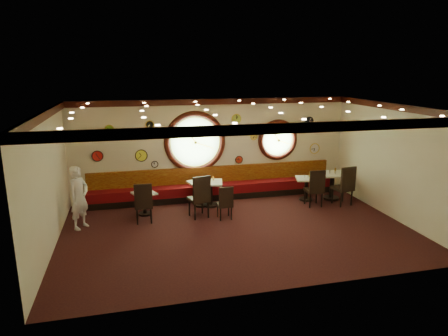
# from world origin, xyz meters

# --- Properties ---
(floor) EXTENTS (9.00, 6.00, 0.00)m
(floor) POSITION_xyz_m (0.00, 0.00, 0.00)
(floor) COLOR black
(floor) RESTS_ON ground
(ceiling) EXTENTS (9.00, 6.00, 0.02)m
(ceiling) POSITION_xyz_m (0.00, 0.00, 3.20)
(ceiling) COLOR #BF8736
(ceiling) RESTS_ON wall_back
(wall_back) EXTENTS (9.00, 0.02, 3.20)m
(wall_back) POSITION_xyz_m (0.00, 3.00, 1.60)
(wall_back) COLOR beige
(wall_back) RESTS_ON floor
(wall_front) EXTENTS (9.00, 0.02, 3.20)m
(wall_front) POSITION_xyz_m (0.00, -3.00, 1.60)
(wall_front) COLOR beige
(wall_front) RESTS_ON floor
(wall_left) EXTENTS (0.02, 6.00, 3.20)m
(wall_left) POSITION_xyz_m (-4.50, 0.00, 1.60)
(wall_left) COLOR beige
(wall_left) RESTS_ON floor
(wall_right) EXTENTS (0.02, 6.00, 3.20)m
(wall_right) POSITION_xyz_m (4.50, 0.00, 1.60)
(wall_right) COLOR beige
(wall_right) RESTS_ON floor
(molding_back) EXTENTS (9.00, 0.10, 0.18)m
(molding_back) POSITION_xyz_m (0.00, 2.95, 3.11)
(molding_back) COLOR #340F09
(molding_back) RESTS_ON wall_back
(molding_front) EXTENTS (9.00, 0.10, 0.18)m
(molding_front) POSITION_xyz_m (0.00, -2.95, 3.11)
(molding_front) COLOR #340F09
(molding_front) RESTS_ON wall_back
(molding_left) EXTENTS (0.10, 6.00, 0.18)m
(molding_left) POSITION_xyz_m (-4.45, 0.00, 3.11)
(molding_left) COLOR #340F09
(molding_left) RESTS_ON wall_back
(molding_right) EXTENTS (0.10, 6.00, 0.18)m
(molding_right) POSITION_xyz_m (4.45, 0.00, 3.11)
(molding_right) COLOR #340F09
(molding_right) RESTS_ON wall_back
(banquette_base) EXTENTS (8.00, 0.55, 0.20)m
(banquette_base) POSITION_xyz_m (0.00, 2.72, 0.10)
(banquette_base) COLOR black
(banquette_base) RESTS_ON floor
(banquette_seat) EXTENTS (8.00, 0.55, 0.30)m
(banquette_seat) POSITION_xyz_m (0.00, 2.72, 0.35)
(banquette_seat) COLOR #57070D
(banquette_seat) RESTS_ON banquette_base
(banquette_back) EXTENTS (8.00, 0.10, 0.55)m
(banquette_back) POSITION_xyz_m (0.00, 2.94, 0.75)
(banquette_back) COLOR #641407
(banquette_back) RESTS_ON wall_back
(porthole_left_glass) EXTENTS (1.66, 0.02, 1.66)m
(porthole_left_glass) POSITION_xyz_m (-0.60, 3.00, 1.85)
(porthole_left_glass) COLOR #95D37F
(porthole_left_glass) RESTS_ON wall_back
(porthole_left_frame) EXTENTS (1.98, 0.18, 1.98)m
(porthole_left_frame) POSITION_xyz_m (-0.60, 2.98, 1.85)
(porthole_left_frame) COLOR #340F09
(porthole_left_frame) RESTS_ON wall_back
(porthole_left_ring) EXTENTS (1.61, 0.03, 1.61)m
(porthole_left_ring) POSITION_xyz_m (-0.60, 2.95, 1.85)
(porthole_left_ring) COLOR gold
(porthole_left_ring) RESTS_ON wall_back
(porthole_right_glass) EXTENTS (1.10, 0.02, 1.10)m
(porthole_right_glass) POSITION_xyz_m (2.20, 3.00, 1.80)
(porthole_right_glass) COLOR #95D37F
(porthole_right_glass) RESTS_ON wall_back
(porthole_right_frame) EXTENTS (1.38, 0.18, 1.38)m
(porthole_right_frame) POSITION_xyz_m (2.20, 2.98, 1.80)
(porthole_right_frame) COLOR #340F09
(porthole_right_frame) RESTS_ON wall_back
(porthole_right_ring) EXTENTS (1.09, 0.03, 1.09)m
(porthole_right_ring) POSITION_xyz_m (2.20, 2.95, 1.80)
(porthole_right_ring) COLOR gold
(porthole_right_ring) RESTS_ON wall_back
(wall_clock_0) EXTENTS (0.24, 0.03, 0.24)m
(wall_clock_0) POSITION_xyz_m (-2.00, 2.96, 2.45)
(wall_clock_0) COLOR black
(wall_clock_0) RESTS_ON wall_back
(wall_clock_1) EXTENTS (0.32, 0.03, 0.32)m
(wall_clock_1) POSITION_xyz_m (-3.60, 2.96, 1.55)
(wall_clock_1) COLOR red
(wall_clock_1) RESTS_ON wall_back
(wall_clock_2) EXTENTS (0.24, 0.03, 0.24)m
(wall_clock_2) POSITION_xyz_m (0.85, 2.96, 1.20)
(wall_clock_2) COLOR red
(wall_clock_2) RESTS_ON wall_back
(wall_clock_3) EXTENTS (0.20, 0.03, 0.20)m
(wall_clock_3) POSITION_xyz_m (-1.90, 2.96, 1.20)
(wall_clock_3) COLOR white
(wall_clock_3) RESTS_ON wall_back
(wall_clock_4) EXTENTS (0.26, 0.03, 0.26)m
(wall_clock_4) POSITION_xyz_m (-3.20, 2.96, 2.35)
(wall_clock_4) COLOR #7DC327
(wall_clock_4) RESTS_ON wall_back
(wall_clock_5) EXTENTS (0.34, 0.03, 0.34)m
(wall_clock_5) POSITION_xyz_m (3.55, 2.96, 1.45)
(wall_clock_5) COLOR white
(wall_clock_5) RESTS_ON wall_back
(wall_clock_6) EXTENTS (0.30, 0.03, 0.30)m
(wall_clock_6) POSITION_xyz_m (0.75, 2.96, 2.55)
(wall_clock_6) COLOR #AFCC3F
(wall_clock_6) RESTS_ON wall_back
(wall_clock_7) EXTENTS (0.36, 0.03, 0.36)m
(wall_clock_7) POSITION_xyz_m (-2.30, 2.96, 1.50)
(wall_clock_7) COLOR yellow
(wall_clock_7) RESTS_ON wall_back
(wall_clock_8) EXTENTS (0.28, 0.03, 0.28)m
(wall_clock_8) POSITION_xyz_m (3.30, 2.96, 2.40)
(wall_clock_8) COLOR black
(wall_clock_8) RESTS_ON wall_back
(wall_clock_9) EXTENTS (0.22, 0.03, 0.22)m
(wall_clock_9) POSITION_xyz_m (1.35, 2.96, 1.95)
(wall_clock_9) COLOR #F9D853
(wall_clock_9) RESTS_ON wall_back
(table_a) EXTENTS (0.78, 0.78, 0.67)m
(table_a) POSITION_xyz_m (-2.31, 1.75, 0.42)
(table_a) COLOR black
(table_a) RESTS_ON floor
(table_b) EXTENTS (0.85, 0.85, 0.77)m
(table_b) POSITION_xyz_m (-0.59, 2.12, 0.48)
(table_b) COLOR black
(table_b) RESTS_ON floor
(table_c) EXTENTS (0.85, 0.85, 0.78)m
(table_c) POSITION_xyz_m (-0.31, 2.03, 0.49)
(table_c) COLOR black
(table_c) RESTS_ON floor
(table_d) EXTENTS (0.83, 0.83, 0.74)m
(table_d) POSITION_xyz_m (2.79, 1.87, 0.47)
(table_d) COLOR black
(table_d) RESTS_ON floor
(table_e) EXTENTS (0.92, 0.92, 0.87)m
(table_e) POSITION_xyz_m (3.64, 1.77, 0.55)
(table_e) COLOR black
(table_e) RESTS_ON floor
(chair_a) EXTENTS (0.49, 0.49, 0.70)m
(chair_a) POSITION_xyz_m (-2.36, 1.10, 0.65)
(chair_a) COLOR black
(chair_a) RESTS_ON floor
(chair_b) EXTENTS (0.63, 0.63, 0.77)m
(chair_b) POSITION_xyz_m (-0.79, 1.11, 0.71)
(chair_b) COLOR black
(chair_b) RESTS_ON floor
(chair_c) EXTENTS (0.41, 0.41, 0.60)m
(chair_c) POSITION_xyz_m (-0.14, 0.82, 0.56)
(chair_c) COLOR black
(chair_c) RESTS_ON floor
(chair_d) EXTENTS (0.51, 0.51, 0.72)m
(chair_d) POSITION_xyz_m (2.78, 1.22, 0.67)
(chair_d) COLOR black
(chair_d) RESTS_ON floor
(chair_e) EXTENTS (0.61, 0.61, 0.77)m
(chair_e) POSITION_xyz_m (3.72, 1.11, 0.71)
(chair_e) COLOR black
(chair_e) RESTS_ON floor
(condiment_a_salt) EXTENTS (0.03, 0.03, 0.09)m
(condiment_a_salt) POSITION_xyz_m (-2.35, 1.75, 0.71)
(condiment_a_salt) COLOR silver
(condiment_a_salt) RESTS_ON table_a
(condiment_b_salt) EXTENTS (0.04, 0.04, 0.11)m
(condiment_b_salt) POSITION_xyz_m (-0.70, 2.15, 0.82)
(condiment_b_salt) COLOR silver
(condiment_b_salt) RESTS_ON table_b
(condiment_c_salt) EXTENTS (0.03, 0.03, 0.09)m
(condiment_c_salt) POSITION_xyz_m (-0.40, 2.10, 0.83)
(condiment_c_salt) COLOR silver
(condiment_c_salt) RESTS_ON table_c
(condiment_d_salt) EXTENTS (0.03, 0.03, 0.09)m
(condiment_d_salt) POSITION_xyz_m (2.75, 1.92, 0.78)
(condiment_d_salt) COLOR silver
(condiment_d_salt) RESTS_ON table_d
(condiment_a_pepper) EXTENTS (0.03, 0.03, 0.09)m
(condiment_a_pepper) POSITION_xyz_m (-2.25, 1.76, 0.71)
(condiment_a_pepper) COLOR silver
(condiment_a_pepper) RESTS_ON table_a
(condiment_b_pepper) EXTENTS (0.04, 0.04, 0.10)m
(condiment_b_pepper) POSITION_xyz_m (-0.60, 2.06, 0.82)
(condiment_b_pepper) COLOR #BABABE
(condiment_b_pepper) RESTS_ON table_b
(condiment_c_pepper) EXTENTS (0.03, 0.03, 0.10)m
(condiment_c_pepper) POSITION_xyz_m (-0.30, 2.02, 0.83)
(condiment_c_pepper) COLOR silver
(condiment_c_pepper) RESTS_ON table_c
(condiment_d_pepper) EXTENTS (0.04, 0.04, 0.11)m
(condiment_d_pepper) POSITION_xyz_m (2.81, 1.81, 0.79)
(condiment_d_pepper) COLOR silver
(condiment_d_pepper) RESTS_ON table_d
(condiment_a_bottle) EXTENTS (0.05, 0.05, 0.16)m
(condiment_a_bottle) POSITION_xyz_m (-2.20, 1.78, 0.75)
(condiment_a_bottle) COLOR gold
(condiment_a_bottle) RESTS_ON table_a
(condiment_b_bottle) EXTENTS (0.05, 0.05, 0.16)m
(condiment_b_bottle) POSITION_xyz_m (-0.52, 2.19, 0.85)
(condiment_b_bottle) COLOR gold
(condiment_b_bottle) RESTS_ON table_b
(condiment_c_bottle) EXTENTS (0.04, 0.04, 0.14)m
(condiment_c_bottle) POSITION_xyz_m (-0.19, 2.15, 0.85)
(condiment_c_bottle) COLOR gold
(condiment_c_bottle) RESTS_ON table_c
(condiment_d_bottle) EXTENTS (0.06, 0.06, 0.18)m
(condiment_d_bottle) POSITION_xyz_m (2.94, 1.96, 0.83)
(condiment_d_bottle) COLOR gold
(condiment_d_bottle) RESTS_ON table_d
(condiment_e_salt) EXTENTS (0.04, 0.04, 0.10)m
(condiment_e_salt) POSITION_xyz_m (3.53, 1.77, 0.92)
(condiment_e_salt) COLOR silver
(condiment_e_salt) RESTS_ON table_e
(condiment_e_pepper) EXTENTS (0.03, 0.03, 0.09)m
(condiment_e_pepper) POSITION_xyz_m (3.68, 1.68, 0.92)
(condiment_e_pepper) COLOR #BBBCC0
(condiment_e_pepper) RESTS_ON table_e
(condiment_e_bottle) EXTENTS (0.05, 0.05, 0.16)m
(condiment_e_bottle) POSITION_xyz_m (3.74, 1.80, 0.95)
(condiment_e_bottle) COLOR gold
(condiment_e_bottle) RESTS_ON table_e
(waiter) EXTENTS (0.69, 0.74, 1.69)m
(waiter) POSITION_xyz_m (-4.00, 1.15, 0.85)
(waiter) COLOR white
(waiter) RESTS_ON floor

